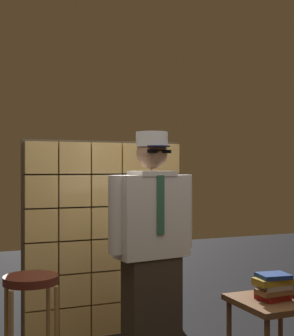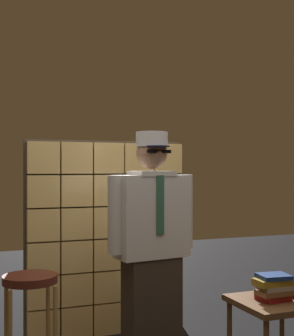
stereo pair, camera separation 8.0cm
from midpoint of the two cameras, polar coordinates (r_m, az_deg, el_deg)
glass_block_wall at (r=4.22m, az=-5.49°, el=-8.24°), size 1.41×0.10×1.68m
standing_person at (r=3.41m, az=-0.10°, el=-9.32°), size 0.67×0.32×1.68m
bar_stool at (r=3.21m, az=-14.27°, el=-15.58°), size 0.34×0.34×0.76m
side_table at (r=3.51m, az=14.14°, el=-15.89°), size 0.52×0.52×0.54m
book_stack at (r=3.44m, az=13.99°, el=-13.41°), size 0.25×0.21×0.18m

